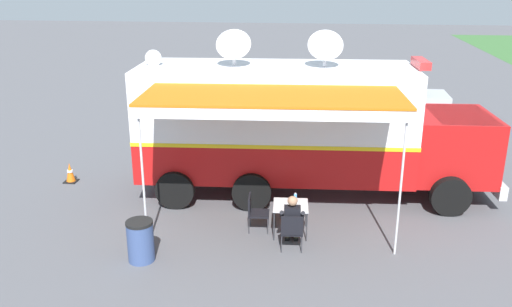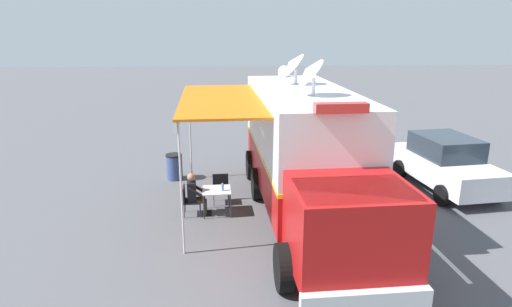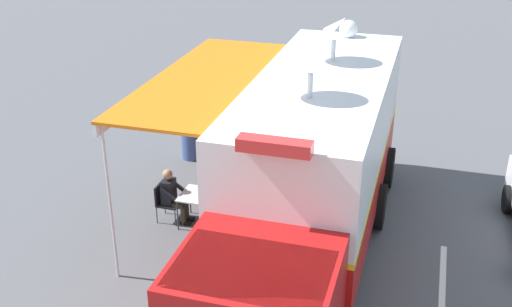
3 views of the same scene
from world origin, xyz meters
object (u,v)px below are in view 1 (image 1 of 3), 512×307
Objects in this scene: seated_responder at (292,220)px; command_truck at (303,125)px; trash_bin at (141,241)px; folding_table at (291,207)px; car_far_corner at (256,114)px; water_bottle at (295,198)px; traffic_cone at (70,173)px; folding_chair_beside_table at (255,210)px; car_behind_truck at (394,97)px; folding_chair_at_table at (292,229)px.

command_truck is at bearing 178.05° from seated_responder.
command_truck reaches higher than trash_bin.
car_far_corner is (-7.50, -1.66, 0.21)m from folding_table.
folding_table is 0.26m from water_bottle.
trash_bin is 0.21× the size of car_far_corner.
traffic_cone is at bearing -44.33° from car_far_corner.
folding_chair_beside_table is at bearing 6.28° from car_far_corner.
trash_bin is 14.20m from car_behind_truck.
water_bottle is at bearing 150.97° from folding_table.
traffic_cone is (-3.31, -6.61, -0.23)m from folding_chair_at_table.
command_truck is at bearing 141.51° from trash_bin.
traffic_cone is at bearing -50.79° from car_behind_truck.
folding_chair_at_table is (0.80, 0.07, -0.16)m from folding_table.
folding_table is 0.96× the size of folding_chair_at_table.
water_bottle is at bearing -1.79° from command_truck.
folding_chair_at_table is 1.50× the size of traffic_cone.
car_behind_truck is at bearing 122.12° from car_far_corner.
car_behind_truck reaches higher than folding_chair_beside_table.
water_bottle is 0.05× the size of car_far_corner.
trash_bin is (0.98, -3.14, -0.20)m from seated_responder.
folding_table is at bearing -29.03° from water_bottle.
water_bottle is 7.54m from car_far_corner.
water_bottle is (-0.17, 0.10, 0.16)m from folding_table.
folding_chair_at_table is 0.20× the size of car_far_corner.
trash_bin reaches higher than traffic_cone.
command_truck is 7.68× the size of seated_responder.
folding_chair_beside_table is (2.41, -1.02, -1.43)m from command_truck.
folding_chair_beside_table is at bearing 66.96° from traffic_cone.
car_behind_truck reaches higher than traffic_cone.
car_behind_truck is 6.35m from car_far_corner.
water_bottle is (2.33, -0.07, -1.11)m from command_truck.
car_far_corner reaches higher than trash_bin.
seated_responder is at bearing -2.42° from water_bottle.
water_bottle is 0.25× the size of trash_bin.
folding_chair_beside_table is 0.21× the size of car_behind_truck.
folding_chair_at_table reaches higher than folding_table.
command_truck is 5.43m from car_far_corner.
car_behind_truck is (-12.46, 6.80, 0.42)m from trash_bin.
command_truck is at bearing 89.90° from traffic_cone.
command_truck reaches higher than car_behind_truck.
seated_responder is at bearing 12.02° from car_far_corner.
water_bottle is 11.30m from car_behind_truck.
seated_responder reaches higher than folding_chair_at_table.
water_bottle is at bearing 118.97° from trash_bin.
seated_responder is 2.16× the size of traffic_cone.
command_truck is 2.58m from water_bottle.
car_far_corner reaches higher than folding_table.
command_truck reaches higher than folding_chair_at_table.
car_behind_truck is at bearing 129.21° from traffic_cone.
folding_chair_at_table is 0.96× the size of trash_bin.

